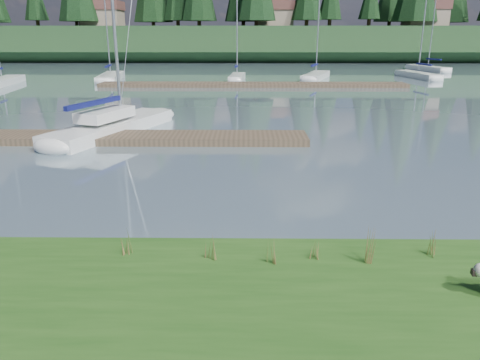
{
  "coord_description": "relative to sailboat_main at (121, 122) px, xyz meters",
  "views": [
    {
      "loc": [
        1.41,
        -10.39,
        4.44
      ],
      "look_at": [
        1.29,
        -0.5,
        1.3
      ],
      "focal_mm": 35.0,
      "sensor_mm": 36.0,
      "label": 1
    }
  ],
  "objects": [
    {
      "name": "sailboat_main",
      "position": [
        0.0,
        0.0,
        0.0
      ],
      "size": [
        4.71,
        8.92,
        12.76
      ],
      "rotation": [
        0.0,
        0.0,
        1.22
      ],
      "color": "white",
      "rests_on": "ground"
    },
    {
      "name": "sailboat_bg_4",
      "position": [
        23.03,
        27.22,
        -0.09
      ],
      "size": [
        2.82,
        7.66,
        11.14
      ],
      "rotation": [
        0.0,
        0.0,
        1.75
      ],
      "color": "white",
      "rests_on": "ground"
    },
    {
      "name": "house_2",
      "position": [
        34.44,
        57.8,
        6.89
      ],
      "size": [
        6.3,
        5.3,
        4.65
      ],
      "color": "gray",
      "rests_on": "ridge"
    },
    {
      "name": "sailboat_bg_5",
      "position": [
        27.38,
        36.46,
        -0.1
      ],
      "size": [
        3.49,
        7.67,
        10.84
      ],
      "rotation": [
        0.0,
        0.0,
        1.85
      ],
      "color": "white",
      "rests_on": "ground"
    },
    {
      "name": "house_1",
      "position": [
        10.44,
        59.8,
        6.89
      ],
      "size": [
        6.3,
        5.3,
        4.65
      ],
      "color": "gray",
      "rests_on": "ridge"
    },
    {
      "name": "weed_0",
      "position": [
        5.18,
        -13.64,
        0.16
      ],
      "size": [
        0.17,
        0.14,
        0.55
      ],
      "color": "#475B23",
      "rests_on": "bank"
    },
    {
      "name": "weed_3",
      "position": [
        3.57,
        -13.49,
        0.15
      ],
      "size": [
        0.17,
        0.14,
        0.52
      ],
      "color": "#475B23",
      "rests_on": "bank"
    },
    {
      "name": "sailboat_bg_3",
      "position": [
        13.0,
        26.33,
        -0.1
      ],
      "size": [
        4.09,
        8.16,
        11.85
      ],
      "rotation": [
        0.0,
        0.0,
        1.24
      ],
      "color": "white",
      "rests_on": "ground"
    },
    {
      "name": "weed_4",
      "position": [
        7.15,
        -13.59,
        0.09
      ],
      "size": [
        0.17,
        0.14,
        0.39
      ],
      "color": "#475B23",
      "rests_on": "bank"
    },
    {
      "name": "weed_2",
      "position": [
        8.1,
        -13.74,
        0.24
      ],
      "size": [
        0.17,
        0.14,
        0.75
      ],
      "color": "#475B23",
      "rests_on": "bank"
    },
    {
      "name": "sailboat_bg_1",
      "position": [
        -7.3,
        24.99,
        -0.1
      ],
      "size": [
        2.88,
        9.02,
        13.13
      ],
      "rotation": [
        0.0,
        0.0,
        1.7
      ],
      "color": "white",
      "rests_on": "ground"
    },
    {
      "name": "ground",
      "position": [
        4.44,
        18.8,
        -0.42
      ],
      "size": [
        200.0,
        200.0,
        0.0
      ],
      "primitive_type": "plane",
      "color": "slate",
      "rests_on": "ground"
    },
    {
      "name": "dock_far",
      "position": [
        6.44,
        18.8,
        -0.27
      ],
      "size": [
        26.0,
        2.2,
        0.3
      ],
      "primitive_type": "cube",
      "color": "#4C3D2C",
      "rests_on": "ground"
    },
    {
      "name": "house_0",
      "position": [
        -17.56,
        58.8,
        6.89
      ],
      "size": [
        6.3,
        5.3,
        4.65
      ],
      "color": "gray",
      "rests_on": "ridge"
    },
    {
      "name": "sailboat_bg_0",
      "position": [
        -15.64,
        20.55,
        -0.1
      ],
      "size": [
        2.63,
        8.44,
        12.0
      ],
      "rotation": [
        0.0,
        0.0,
        1.69
      ],
      "color": "white",
      "rests_on": "ground"
    },
    {
      "name": "weed_1",
      "position": [
        6.31,
        -13.79,
        0.14
      ],
      "size": [
        0.17,
        0.14,
        0.51
      ],
      "color": "#475B23",
      "rests_on": "bank"
    },
    {
      "name": "dock_near",
      "position": [
        0.44,
        -2.2,
        -0.27
      ],
      "size": [
        16.0,
        2.0,
        0.3
      ],
      "primitive_type": "cube",
      "color": "#4C3D2C",
      "rests_on": "ground"
    },
    {
      "name": "sailboat_bg_2",
      "position": [
        5.05,
        24.27,
        -0.09
      ],
      "size": [
        1.6,
        6.21,
        9.44
      ],
      "rotation": [
        0.0,
        0.0,
        1.51
      ],
      "color": "white",
      "rests_on": "ground"
    },
    {
      "name": "weed_5",
      "position": [
        9.43,
        -13.46,
        0.18
      ],
      "size": [
        0.17,
        0.14,
        0.59
      ],
      "color": "#475B23",
      "rests_on": "bank"
    },
    {
      "name": "ridge",
      "position": [
        4.44,
        61.8,
        2.08
      ],
      "size": [
        200.0,
        20.0,
        5.0
      ],
      "primitive_type": "cube",
      "color": "#193319",
      "rests_on": "ground"
    },
    {
      "name": "mud_lip",
      "position": [
        4.44,
        -12.8,
        -0.35
      ],
      "size": [
        60.0,
        0.5,
        0.14
      ],
      "primitive_type": "cube",
      "color": "#33281C",
      "rests_on": "ground"
    }
  ]
}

